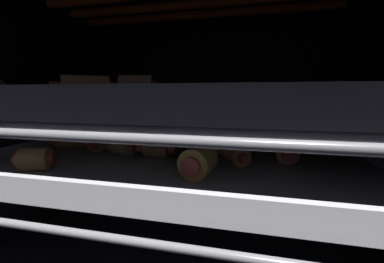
% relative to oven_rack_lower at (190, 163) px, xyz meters
% --- Properties ---
extents(ground_plane, '(0.57, 0.47, 0.01)m').
position_rel_oven_rack_lower_xyz_m(ground_plane, '(0.00, 0.00, -0.13)').
color(ground_plane, black).
extents(oven_wall_back, '(0.57, 0.01, 0.37)m').
position_rel_oven_rack_lower_xyz_m(oven_wall_back, '(0.00, 0.23, 0.07)').
color(oven_wall_back, black).
rests_on(oven_wall_back, ground_plane).
extents(oven_wall_left, '(0.01, 0.45, 0.37)m').
position_rel_oven_rack_lower_xyz_m(oven_wall_left, '(-0.28, 0.00, 0.07)').
color(oven_wall_left, black).
rests_on(oven_wall_left, ground_plane).
extents(oven_rack_lower, '(0.52, 0.44, 0.01)m').
position_rel_oven_rack_lower_xyz_m(oven_rack_lower, '(0.00, 0.00, 0.00)').
color(oven_rack_lower, slate).
extents(baking_tray_lower, '(0.49, 0.34, 0.02)m').
position_rel_oven_rack_lower_xyz_m(baking_tray_lower, '(0.00, 0.00, 0.01)').
color(baking_tray_lower, silver).
rests_on(baking_tray_lower, oven_rack_lower).
extents(pig_in_blanket_lower_0, '(0.05, 0.04, 0.03)m').
position_rel_oven_rack_lower_xyz_m(pig_in_blanket_lower_0, '(-0.16, -0.11, 0.02)').
color(pig_in_blanket_lower_0, tan).
rests_on(pig_in_blanket_lower_0, baking_tray_lower).
extents(pig_in_blanket_lower_1, '(0.04, 0.06, 0.03)m').
position_rel_oven_rack_lower_xyz_m(pig_in_blanket_lower_1, '(0.05, 0.02, 0.03)').
color(pig_in_blanket_lower_1, tan).
rests_on(pig_in_blanket_lower_1, baking_tray_lower).
extents(pig_in_blanket_lower_2, '(0.06, 0.04, 0.02)m').
position_rel_oven_rack_lower_xyz_m(pig_in_blanket_lower_2, '(-0.10, -0.02, 0.02)').
color(pig_in_blanket_lower_2, tan).
rests_on(pig_in_blanket_lower_2, baking_tray_lower).
extents(pig_in_blanket_lower_3, '(0.04, 0.06, 0.02)m').
position_rel_oven_rack_lower_xyz_m(pig_in_blanket_lower_3, '(0.07, -0.03, 0.02)').
color(pig_in_blanket_lower_3, tan).
rests_on(pig_in_blanket_lower_3, baking_tray_lower).
extents(pig_in_blanket_lower_4, '(0.03, 0.06, 0.03)m').
position_rel_oven_rack_lower_xyz_m(pig_in_blanket_lower_4, '(0.13, -0.00, 0.03)').
color(pig_in_blanket_lower_4, tan).
rests_on(pig_in_blanket_lower_4, baking_tray_lower).
extents(pig_in_blanket_lower_5, '(0.06, 0.03, 0.03)m').
position_rel_oven_rack_lower_xyz_m(pig_in_blanket_lower_5, '(-0.04, -0.02, 0.02)').
color(pig_in_blanket_lower_5, tan).
rests_on(pig_in_blanket_lower_5, baking_tray_lower).
extents(pig_in_blanket_lower_6, '(0.06, 0.04, 0.02)m').
position_rel_oven_rack_lower_xyz_m(pig_in_blanket_lower_6, '(-0.20, -0.00, 0.02)').
color(pig_in_blanket_lower_6, tan).
rests_on(pig_in_blanket_lower_6, baking_tray_lower).
extents(pig_in_blanket_lower_7, '(0.04, 0.05, 0.03)m').
position_rel_oven_rack_lower_xyz_m(pig_in_blanket_lower_7, '(-0.12, 0.08, 0.03)').
color(pig_in_blanket_lower_7, tan).
rests_on(pig_in_blanket_lower_7, baking_tray_lower).
extents(pig_in_blanket_lower_8, '(0.04, 0.05, 0.03)m').
position_rel_oven_rack_lower_xyz_m(pig_in_blanket_lower_8, '(0.03, -0.09, 0.03)').
color(pig_in_blanket_lower_8, tan).
rests_on(pig_in_blanket_lower_8, baking_tray_lower).
extents(pig_in_blanket_lower_9, '(0.03, 0.06, 0.03)m').
position_rel_oven_rack_lower_xyz_m(pig_in_blanket_lower_9, '(-0.14, -0.00, 0.03)').
color(pig_in_blanket_lower_9, tan).
rests_on(pig_in_blanket_lower_9, baking_tray_lower).
extents(oven_rack_upper, '(0.52, 0.44, 0.01)m').
position_rel_oven_rack_lower_xyz_m(oven_rack_upper, '(0.00, 0.00, 0.07)').
color(oven_rack_upper, slate).
extents(baking_tray_upper, '(0.49, 0.34, 0.03)m').
position_rel_oven_rack_lower_xyz_m(baking_tray_upper, '(0.00, 0.00, 0.08)').
color(baking_tray_upper, '#4C4C51').
rests_on(baking_tray_upper, oven_rack_upper).
extents(pig_in_blanket_upper_0, '(0.06, 0.04, 0.02)m').
position_rel_oven_rack_lower_xyz_m(pig_in_blanket_upper_0, '(-0.14, -0.09, 0.10)').
color(pig_in_blanket_upper_0, tan).
rests_on(pig_in_blanket_upper_0, baking_tray_upper).
extents(pig_in_blanket_upper_1, '(0.04, 0.04, 0.03)m').
position_rel_oven_rack_lower_xyz_m(pig_in_blanket_upper_1, '(0.21, 0.06, 0.10)').
color(pig_in_blanket_upper_1, tan).
rests_on(pig_in_blanket_upper_1, baking_tray_upper).
extents(pig_in_blanket_upper_2, '(0.05, 0.04, 0.03)m').
position_rel_oven_rack_lower_xyz_m(pig_in_blanket_upper_2, '(-0.04, -0.09, 0.10)').
color(pig_in_blanket_upper_2, tan).
rests_on(pig_in_blanket_upper_2, baking_tray_upper).
extents(pig_in_blanket_upper_3, '(0.04, 0.06, 0.03)m').
position_rel_oven_rack_lower_xyz_m(pig_in_blanket_upper_3, '(-0.04, -0.05, 0.10)').
color(pig_in_blanket_upper_3, tan).
rests_on(pig_in_blanket_upper_3, baking_tray_upper).
extents(pig_in_blanket_upper_4, '(0.05, 0.05, 0.03)m').
position_rel_oven_rack_lower_xyz_m(pig_in_blanket_upper_4, '(0.07, 0.06, 0.10)').
color(pig_in_blanket_upper_4, tan).
rests_on(pig_in_blanket_upper_4, baking_tray_upper).
extents(pig_in_blanket_upper_5, '(0.06, 0.05, 0.03)m').
position_rel_oven_rack_lower_xyz_m(pig_in_blanket_upper_5, '(-0.07, -0.13, 0.10)').
color(pig_in_blanket_upper_5, tan).
rests_on(pig_in_blanket_upper_5, baking_tray_upper).
extents(pig_in_blanket_upper_6, '(0.03, 0.05, 0.02)m').
position_rel_oven_rack_lower_xyz_m(pig_in_blanket_upper_6, '(-0.01, 0.03, 0.10)').
color(pig_in_blanket_upper_6, tan).
rests_on(pig_in_blanket_upper_6, baking_tray_upper).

